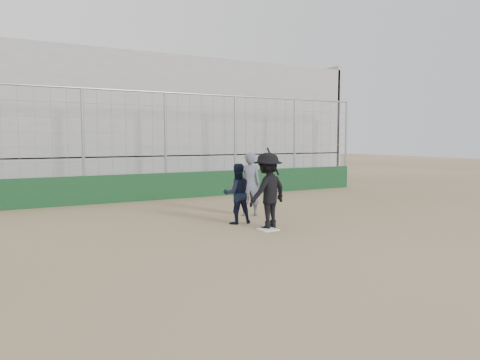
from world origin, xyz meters
TOP-DOWN VIEW (x-y plane):
  - ground at (0.00, 0.00)m, footprint 90.00×90.00m
  - home_plate at (0.00, 0.00)m, footprint 0.44×0.44m
  - backstop at (0.00, 7.00)m, footprint 18.10×0.25m
  - bleachers at (0.00, 11.95)m, footprint 20.25×6.70m
  - batter_at_plate at (0.12, 0.20)m, footprint 1.40×1.06m
  - catcher_crouched at (-0.24, 1.13)m, footprint 0.84×0.68m
  - umpire at (0.73, 2.12)m, footprint 0.80×0.66m

SIDE VIEW (x-z plane):
  - ground at x=0.00m, z-range 0.00..0.00m
  - home_plate at x=0.00m, z-range 0.00..0.02m
  - catcher_crouched at x=-0.24m, z-range 0.00..1.10m
  - umpire at x=0.73m, z-range 0.00..1.69m
  - backstop at x=0.00m, z-range -1.06..2.98m
  - batter_at_plate at x=0.12m, z-range -0.06..1.99m
  - bleachers at x=0.00m, z-range -0.57..6.41m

